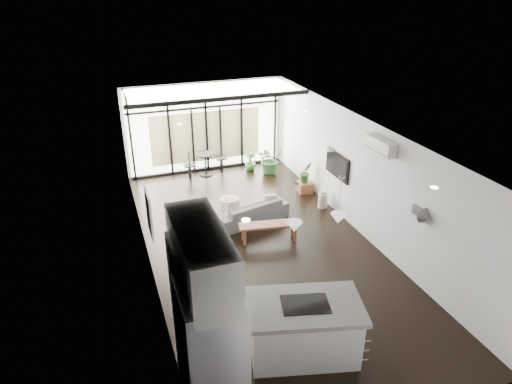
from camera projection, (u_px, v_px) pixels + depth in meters
floor at (260, 246)px, 10.59m from camera, size 5.00×10.00×0.00m
ceiling at (261, 130)px, 9.38m from camera, size 5.00×10.00×0.00m
wall_left at (145, 209)px, 9.23m from camera, size 0.02×10.00×2.80m
wall_right at (360, 176)px, 10.75m from camera, size 0.02×10.00×2.80m
wall_back at (205, 127)px, 14.24m from camera, size 5.00×0.02×2.80m
wall_front at (397, 352)px, 5.74m from camera, size 5.00×0.02×2.80m
glazing at (206, 128)px, 14.13m from camera, size 5.00×0.20×2.80m
skylight at (212, 90)px, 12.80m from camera, size 4.70×1.90×0.06m
neighbour_building at (206, 136)px, 14.32m from camera, size 3.50×0.02×1.60m
island at (304, 329)px, 7.39m from camera, size 2.05×1.52×1.00m
cooktop at (305, 304)px, 7.17m from camera, size 0.86×0.68×0.01m
fridge at (212, 352)px, 6.23m from camera, size 0.80×1.00×2.07m
appliance_column at (196, 310)px, 6.73m from camera, size 0.63×0.66×2.44m
upper_cabinets at (201, 257)px, 5.96m from camera, size 0.62×1.75×0.86m
pendant_left at (294, 227)px, 7.35m from camera, size 0.26×0.26×0.18m
pendant_right at (338, 219)px, 7.59m from camera, size 0.26×0.26×0.18m
sofa at (250, 207)px, 11.52m from camera, size 2.00×1.00×0.75m
console_bench at (269, 232)px, 10.71m from camera, size 1.45×0.60×0.45m
pouf at (229, 205)px, 12.05m from camera, size 0.58×0.58×0.38m
crate at (305, 187)px, 13.15m from camera, size 0.45×0.45×0.30m
plant_tall at (270, 162)px, 14.34m from camera, size 1.09×1.15×0.72m
plant_med at (250, 166)px, 14.58m from camera, size 0.57×0.71×0.35m
plant_crate at (305, 178)px, 13.03m from camera, size 0.37×0.64×0.28m
milk_can at (323, 199)px, 12.24m from camera, size 0.27×0.27×0.49m
bistro_set at (206, 165)px, 14.20m from camera, size 1.45×0.84×0.65m
tv at (337, 165)px, 11.63m from camera, size 0.05×1.10×0.65m
ac_unit at (380, 145)px, 9.58m from camera, size 0.22×0.90×0.30m
framed_art at (149, 213)px, 8.75m from camera, size 0.04×0.70×0.90m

